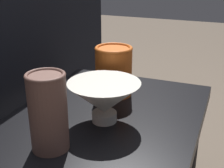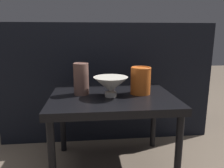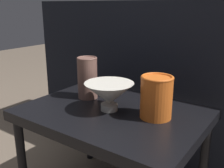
{
  "view_description": "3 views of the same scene",
  "coord_description": "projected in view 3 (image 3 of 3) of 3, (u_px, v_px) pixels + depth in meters",
  "views": [
    {
      "loc": [
        -0.68,
        -0.3,
        0.84
      ],
      "look_at": [
        -0.01,
        -0.03,
        0.54
      ],
      "focal_mm": 50.0,
      "sensor_mm": 36.0,
      "label": 1
    },
    {
      "loc": [
        -0.12,
        -1.16,
        0.77
      ],
      "look_at": [
        -0.0,
        -0.02,
        0.51
      ],
      "focal_mm": 35.0,
      "sensor_mm": 36.0,
      "label": 2
    },
    {
      "loc": [
        0.54,
        -0.77,
        0.83
      ],
      "look_at": [
        -0.01,
        0.01,
        0.54
      ],
      "focal_mm": 42.0,
      "sensor_mm": 36.0,
      "label": 3
    }
  ],
  "objects": [
    {
      "name": "table",
      "position": [
        113.0,
        121.0,
        1.03
      ],
      "size": [
        0.69,
        0.5,
        0.44
      ],
      "color": "black",
      "rests_on": "ground_plane"
    },
    {
      "name": "couch_backdrop",
      "position": [
        172.0,
        79.0,
        1.48
      ],
      "size": [
        1.53,
        0.5,
        0.85
      ],
      "color": "black",
      "rests_on": "ground_plane"
    },
    {
      "name": "bowl",
      "position": [
        109.0,
        94.0,
        1.0
      ],
      "size": [
        0.19,
        0.19,
        0.11
      ],
      "color": "silver",
      "rests_on": "table"
    },
    {
      "name": "vase_textured_left",
      "position": [
        87.0,
        77.0,
        1.13
      ],
      "size": [
        0.09,
        0.09,
        0.18
      ],
      "color": "brown",
      "rests_on": "table"
    },
    {
      "name": "vase_colorful_right",
      "position": [
        156.0,
        96.0,
        0.93
      ],
      "size": [
        0.12,
        0.12,
        0.15
      ],
      "color": "orange",
      "rests_on": "table"
    }
  ]
}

